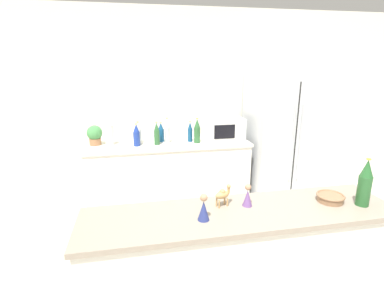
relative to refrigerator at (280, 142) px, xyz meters
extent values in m
cube|color=silver|center=(-1.17, 0.41, 0.43)|extent=(8.00, 0.06, 2.55)
cube|color=silver|center=(-1.50, 0.08, -0.41)|extent=(2.00, 0.60, 0.87)
cube|color=silver|center=(-1.50, 0.08, 0.04)|extent=(2.03, 0.63, 0.03)
cube|color=silver|center=(0.00, 0.00, 0.00)|extent=(0.84, 0.72, 1.69)
cube|color=black|center=(0.00, -0.36, 0.00)|extent=(0.01, 0.01, 1.63)
cylinder|color=#B2B5BA|center=(-0.05, -0.38, 0.08)|extent=(0.02, 0.02, 0.93)
cylinder|color=#B2B5BA|center=(0.05, -0.38, 0.08)|extent=(0.02, 0.02, 0.93)
cube|color=silver|center=(-1.24, -1.87, -0.40)|extent=(2.05, 0.48, 0.90)
cube|color=gray|center=(-1.24, -1.87, 0.07)|extent=(2.09, 0.52, 0.03)
cylinder|color=#9E6B47|center=(-2.38, 0.13, 0.10)|extent=(0.14, 0.14, 0.08)
sphere|color=#478E4C|center=(-2.38, 0.13, 0.21)|extent=(0.18, 0.18, 0.18)
cylinder|color=white|center=(-2.20, 0.09, 0.18)|extent=(0.10, 0.10, 0.25)
cube|color=white|center=(-0.76, 0.10, 0.20)|extent=(0.48, 0.36, 0.28)
cube|color=black|center=(-0.81, -0.08, 0.20)|extent=(0.26, 0.01, 0.17)
cylinder|color=navy|center=(-1.58, 0.13, 0.13)|extent=(0.08, 0.08, 0.15)
cone|color=navy|center=(-1.58, 0.13, 0.25)|extent=(0.07, 0.07, 0.09)
cylinder|color=gold|center=(-1.58, 0.13, 0.30)|extent=(0.03, 0.03, 0.01)
cylinder|color=navy|center=(-1.88, -0.01, 0.14)|extent=(0.08, 0.08, 0.17)
cone|color=navy|center=(-1.88, -0.01, 0.27)|extent=(0.08, 0.08, 0.09)
cylinder|color=gold|center=(-1.88, -0.01, 0.32)|extent=(0.03, 0.03, 0.01)
cylinder|color=#B2B7BC|center=(-1.86, 0.13, 0.14)|extent=(0.08, 0.08, 0.17)
cone|color=#B2B7BC|center=(-1.86, 0.13, 0.27)|extent=(0.08, 0.08, 0.09)
cylinder|color=gold|center=(-1.86, 0.13, 0.32)|extent=(0.03, 0.03, 0.01)
cylinder|color=navy|center=(-1.22, 0.06, 0.14)|extent=(0.06, 0.06, 0.16)
cone|color=navy|center=(-1.22, 0.06, 0.26)|extent=(0.06, 0.06, 0.09)
cylinder|color=gold|center=(-1.22, 0.06, 0.31)|extent=(0.02, 0.02, 0.01)
cylinder|color=#B2B7BC|center=(-1.50, 0.07, 0.15)|extent=(0.07, 0.07, 0.19)
cone|color=#B2B7BC|center=(-1.50, 0.07, 0.31)|extent=(0.06, 0.06, 0.11)
cylinder|color=gold|center=(-1.50, 0.07, 0.37)|extent=(0.02, 0.02, 0.01)
cylinder|color=#2D6033|center=(-1.14, -0.01, 0.15)|extent=(0.08, 0.08, 0.19)
cone|color=#2D6033|center=(-1.14, -0.01, 0.30)|extent=(0.07, 0.07, 0.11)
cylinder|color=gold|center=(-1.14, -0.01, 0.36)|extent=(0.03, 0.03, 0.01)
cylinder|color=#2D6033|center=(-1.64, -0.01, 0.14)|extent=(0.07, 0.07, 0.17)
cone|color=#2D6033|center=(-1.64, -0.01, 0.28)|extent=(0.06, 0.06, 0.10)
cylinder|color=gold|center=(-1.64, -0.01, 0.33)|extent=(0.02, 0.02, 0.01)
cylinder|color=#235628|center=(-0.40, -1.94, 0.19)|extent=(0.09, 0.09, 0.21)
cone|color=#235628|center=(-0.40, -1.94, 0.35)|extent=(0.08, 0.08, 0.12)
cylinder|color=gold|center=(-0.40, -1.94, 0.42)|extent=(0.03, 0.03, 0.01)
cylinder|color=#8C6647|center=(-0.58, -1.85, 0.11)|extent=(0.18, 0.18, 0.04)
torus|color=#8C6647|center=(-0.58, -1.85, 0.13)|extent=(0.19, 0.19, 0.02)
ellipsoid|color=tan|center=(-1.35, -1.77, 0.17)|extent=(0.11, 0.08, 0.05)
sphere|color=tan|center=(-1.35, -1.77, 0.19)|extent=(0.04, 0.04, 0.04)
cylinder|color=tan|center=(-1.30, -1.76, 0.20)|extent=(0.02, 0.02, 0.05)
sphere|color=tan|center=(-1.30, -1.76, 0.22)|extent=(0.03, 0.03, 0.03)
cylinder|color=tan|center=(-1.32, -1.75, 0.12)|extent=(0.01, 0.01, 0.06)
cylinder|color=tan|center=(-1.31, -1.78, 0.12)|extent=(0.01, 0.01, 0.06)
cylinder|color=tan|center=(-1.38, -1.77, 0.12)|extent=(0.01, 0.01, 0.06)
cylinder|color=tan|center=(-1.37, -1.80, 0.12)|extent=(0.01, 0.01, 0.06)
cone|color=navy|center=(-1.51, -1.93, 0.15)|extent=(0.07, 0.07, 0.13)
sphere|color=#A37A5B|center=(-1.51, -1.93, 0.24)|extent=(0.05, 0.05, 0.05)
cone|color=#6B4784|center=(-1.18, -1.80, 0.14)|extent=(0.07, 0.07, 0.11)
sphere|color=#A37A5B|center=(-1.18, -1.80, 0.22)|extent=(0.04, 0.04, 0.04)
camera|label=1|loc=(-1.91, -3.55, 1.03)|focal=28.00mm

